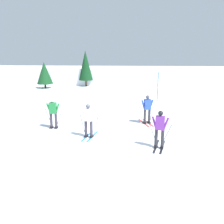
{
  "coord_description": "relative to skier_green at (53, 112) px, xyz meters",
  "views": [
    {
      "loc": [
        1.3,
        -10.61,
        4.17
      ],
      "look_at": [
        0.54,
        2.12,
        0.9
      ],
      "focal_mm": 38.15,
      "sensor_mm": 36.0,
      "label": 1
    }
  ],
  "objects": [
    {
      "name": "skier_blue",
      "position": [
        5.22,
        1.23,
        0.0
      ],
      "size": [
        0.97,
        1.64,
        1.71
      ],
      "color": "red",
      "rests_on": "ground"
    },
    {
      "name": "ground_plane",
      "position": [
        2.67,
        -1.76,
        -0.92
      ],
      "size": [
        120.0,
        120.0,
        0.0
      ],
      "primitive_type": "plane",
      "color": "white"
    },
    {
      "name": "far_snow_ridge",
      "position": [
        2.67,
        19.8,
        0.09
      ],
      "size": [
        80.0,
        6.49,
        2.02
      ],
      "primitive_type": "cube",
      "color": "white",
      "rests_on": "ground"
    },
    {
      "name": "skier_green",
      "position": [
        0.0,
        0.0,
        0.0
      ],
      "size": [
        1.0,
        1.62,
        1.71
      ],
      "color": "silver",
      "rests_on": "ground"
    },
    {
      "name": "conifer_far_right",
      "position": [
        -5.41,
        14.61,
        0.83
      ],
      "size": [
        1.81,
        1.81,
        2.99
      ],
      "color": "#513823",
      "rests_on": "ground"
    },
    {
      "name": "trail_marker_pole",
      "position": [
        6.65,
        7.93,
        0.31
      ],
      "size": [
        0.07,
        0.07,
        2.46
      ],
      "primitive_type": "cylinder",
      "color": "#1E56AD",
      "rests_on": "ground"
    },
    {
      "name": "skier_white",
      "position": [
        2.15,
        -1.3,
        0.0
      ],
      "size": [
        0.99,
        1.64,
        1.71
      ],
      "color": "#237AC6",
      "rests_on": "ground"
    },
    {
      "name": "conifer_far_left",
      "position": [
        -0.94,
        16.46,
        1.58
      ],
      "size": [
        1.69,
        1.69,
        4.25
      ],
      "color": "#513823",
      "rests_on": "ground"
    },
    {
      "name": "skier_purple",
      "position": [
        5.45,
        -2.45,
        -0.0
      ],
      "size": [
        0.98,
        1.64,
        1.71
      ],
      "color": "black",
      "rests_on": "ground"
    }
  ]
}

